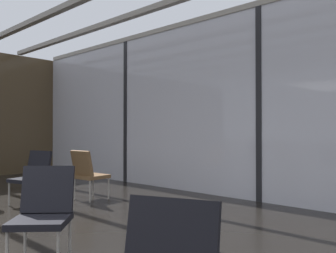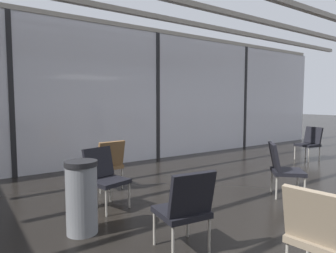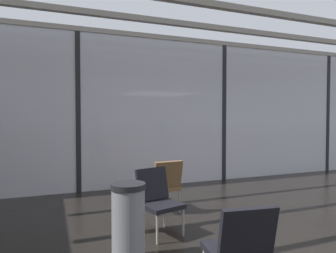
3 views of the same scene
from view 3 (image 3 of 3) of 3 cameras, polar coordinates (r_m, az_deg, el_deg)
glass_curtain_wall at (r=7.67m, az=10.40°, el=2.54°), size 14.00×0.08×3.34m
window_mullion_0 at (r=6.56m, az=-16.67°, el=2.60°), size 0.10×0.12×3.34m
window_mullion_1 at (r=7.67m, az=10.40°, el=2.54°), size 0.10×0.12×3.34m
window_mullion_2 at (r=9.96m, az=27.82°, el=2.19°), size 0.10×0.12×3.34m
parked_airplane at (r=11.41m, az=-6.57°, el=5.40°), size 11.64×4.56×4.56m
lounge_chair_0 at (r=5.05m, az=-0.61°, el=-10.56°), size 0.52×0.56×0.87m
lounge_chair_4 at (r=4.19m, az=-2.05°, el=-13.17°), size 0.60×0.63×0.87m
lounge_chair_5 at (r=2.79m, az=13.53°, el=-21.12°), size 0.55×0.58×0.87m
trash_bin at (r=3.45m, az=-7.51°, el=-17.55°), size 0.38×0.38×0.86m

